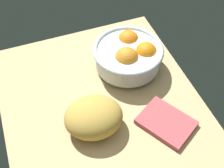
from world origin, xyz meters
The scene contains 4 objects.
ground_plane centered at (0.00, 0.00, -1.50)cm, with size 73.48×60.18×3.00cm, color tan.
fruit_bowl centered at (-13.42, 13.74, 5.73)cm, with size 23.21×23.21×10.67cm.
bread_loaf centered at (5.24, -4.81, 4.64)cm, with size 16.77×14.48×9.29cm, color gold.
napkin_folded centered at (11.92, 15.26, 0.79)cm, with size 15.29×11.44×1.58cm, color #B04A4F.
Camera 1 is at (53.03, -16.98, 77.67)cm, focal length 49.71 mm.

